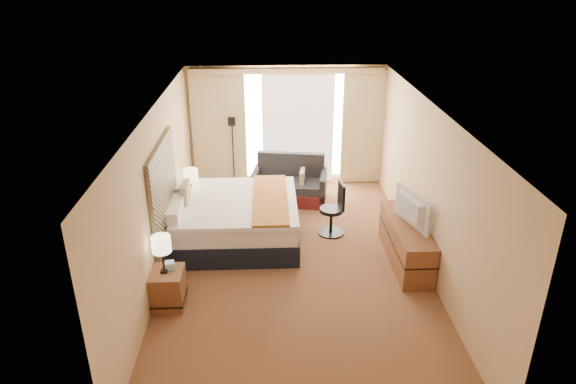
{
  "coord_description": "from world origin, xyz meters",
  "views": [
    {
      "loc": [
        -0.41,
        -7.26,
        4.53
      ],
      "look_at": [
        -0.09,
        0.4,
        1.11
      ],
      "focal_mm": 32.0,
      "sensor_mm": 36.0,
      "label": 1
    }
  ],
  "objects_px": {
    "loveseat": "(290,186)",
    "desk_chair": "(334,211)",
    "lamp_left": "(161,245)",
    "floor_lamp": "(232,138)",
    "television": "(407,210)",
    "bed": "(232,219)",
    "media_dresser": "(406,242)",
    "nightstand_right": "(191,211)",
    "nightstand_left": "(168,288)",
    "lamp_right": "(191,176)"
  },
  "relations": [
    {
      "from": "loveseat",
      "to": "lamp_left",
      "type": "bearing_deg",
      "value": -109.55
    },
    {
      "from": "loveseat",
      "to": "lamp_left",
      "type": "height_order",
      "value": "lamp_left"
    },
    {
      "from": "loveseat",
      "to": "desk_chair",
      "type": "height_order",
      "value": "desk_chair"
    },
    {
      "from": "media_dresser",
      "to": "loveseat",
      "type": "bearing_deg",
      "value": 125.81
    },
    {
      "from": "floor_lamp",
      "to": "lamp_right",
      "type": "relative_size",
      "value": 2.84
    },
    {
      "from": "lamp_left",
      "to": "nightstand_right",
      "type": "bearing_deg",
      "value": 89.35
    },
    {
      "from": "desk_chair",
      "to": "nightstand_right",
      "type": "bearing_deg",
      "value": 164.98
    },
    {
      "from": "nightstand_right",
      "to": "lamp_right",
      "type": "relative_size",
      "value": 1.0
    },
    {
      "from": "lamp_right",
      "to": "lamp_left",
      "type": "bearing_deg",
      "value": -91.53
    },
    {
      "from": "nightstand_right",
      "to": "lamp_left",
      "type": "bearing_deg",
      "value": -90.65
    },
    {
      "from": "television",
      "to": "lamp_right",
      "type": "bearing_deg",
      "value": 49.06
    },
    {
      "from": "loveseat",
      "to": "television",
      "type": "relative_size",
      "value": 1.69
    },
    {
      "from": "bed",
      "to": "floor_lamp",
      "type": "height_order",
      "value": "floor_lamp"
    },
    {
      "from": "bed",
      "to": "lamp_right",
      "type": "xyz_separation_m",
      "value": [
        -0.77,
        0.66,
        0.57
      ]
    },
    {
      "from": "media_dresser",
      "to": "nightstand_right",
      "type": "bearing_deg",
      "value": 158.6
    },
    {
      "from": "nightstand_left",
      "to": "media_dresser",
      "type": "relative_size",
      "value": 0.31
    },
    {
      "from": "television",
      "to": "bed",
      "type": "bearing_deg",
      "value": 54.76
    },
    {
      "from": "nightstand_left",
      "to": "media_dresser",
      "type": "height_order",
      "value": "media_dresser"
    },
    {
      "from": "nightstand_right",
      "to": "loveseat",
      "type": "bearing_deg",
      "value": 28.76
    },
    {
      "from": "bed",
      "to": "lamp_right",
      "type": "height_order",
      "value": "bed"
    },
    {
      "from": "loveseat",
      "to": "television",
      "type": "xyz_separation_m",
      "value": [
        1.75,
        -2.56,
        0.66
      ]
    },
    {
      "from": "desk_chair",
      "to": "television",
      "type": "height_order",
      "value": "television"
    },
    {
      "from": "floor_lamp",
      "to": "media_dresser",
      "type": "bearing_deg",
      "value": -47.76
    },
    {
      "from": "nightstand_left",
      "to": "bed",
      "type": "relative_size",
      "value": 0.24
    },
    {
      "from": "desk_chair",
      "to": "lamp_left",
      "type": "bearing_deg",
      "value": -147.79
    },
    {
      "from": "loveseat",
      "to": "desk_chair",
      "type": "relative_size",
      "value": 1.64
    },
    {
      "from": "lamp_left",
      "to": "television",
      "type": "distance_m",
      "value": 3.81
    },
    {
      "from": "nightstand_left",
      "to": "television",
      "type": "relative_size",
      "value": 0.58
    },
    {
      "from": "lamp_left",
      "to": "bed",
      "type": "bearing_deg",
      "value": 66.28
    },
    {
      "from": "desk_chair",
      "to": "floor_lamp",
      "type": "bearing_deg",
      "value": 124.72
    },
    {
      "from": "nightstand_right",
      "to": "television",
      "type": "distance_m",
      "value": 4.01
    },
    {
      "from": "floor_lamp",
      "to": "television",
      "type": "bearing_deg",
      "value": -48.82
    },
    {
      "from": "media_dresser",
      "to": "lamp_left",
      "type": "relative_size",
      "value": 3.16
    },
    {
      "from": "media_dresser",
      "to": "bed",
      "type": "height_order",
      "value": "bed"
    },
    {
      "from": "nightstand_left",
      "to": "loveseat",
      "type": "distance_m",
      "value": 4.02
    },
    {
      "from": "nightstand_left",
      "to": "loveseat",
      "type": "relative_size",
      "value": 0.34
    },
    {
      "from": "nightstand_right",
      "to": "desk_chair",
      "type": "height_order",
      "value": "desk_chair"
    },
    {
      "from": "loveseat",
      "to": "lamp_right",
      "type": "xyz_separation_m",
      "value": [
        -1.86,
        -0.98,
        0.66
      ]
    },
    {
      "from": "nightstand_right",
      "to": "lamp_left",
      "type": "distance_m",
      "value": 2.6
    },
    {
      "from": "floor_lamp",
      "to": "lamp_right",
      "type": "height_order",
      "value": "floor_lamp"
    },
    {
      "from": "media_dresser",
      "to": "loveseat",
      "type": "relative_size",
      "value": 1.11
    },
    {
      "from": "nightstand_right",
      "to": "bed",
      "type": "height_order",
      "value": "bed"
    },
    {
      "from": "nightstand_right",
      "to": "television",
      "type": "xyz_separation_m",
      "value": [
        3.65,
        -1.52,
        0.7
      ]
    },
    {
      "from": "bed",
      "to": "lamp_right",
      "type": "relative_size",
      "value": 4.13
    },
    {
      "from": "nightstand_left",
      "to": "nightstand_right",
      "type": "xyz_separation_m",
      "value": [
        0.0,
        2.5,
        0.0
      ]
    },
    {
      "from": "lamp_left",
      "to": "lamp_right",
      "type": "xyz_separation_m",
      "value": [
        0.07,
        2.56,
        -0.02
      ]
    },
    {
      "from": "loveseat",
      "to": "lamp_left",
      "type": "distance_m",
      "value": 4.1
    },
    {
      "from": "nightstand_left",
      "to": "television",
      "type": "height_order",
      "value": "television"
    },
    {
      "from": "nightstand_left",
      "to": "media_dresser",
      "type": "xyz_separation_m",
      "value": [
        3.7,
        1.05,
        0.07
      ]
    },
    {
      "from": "floor_lamp",
      "to": "desk_chair",
      "type": "height_order",
      "value": "floor_lamp"
    }
  ]
}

